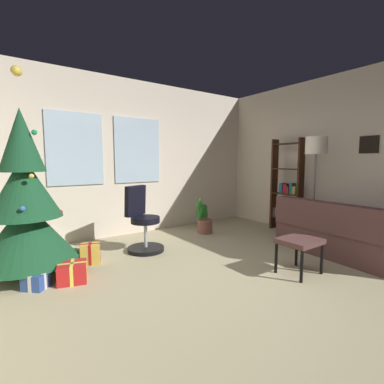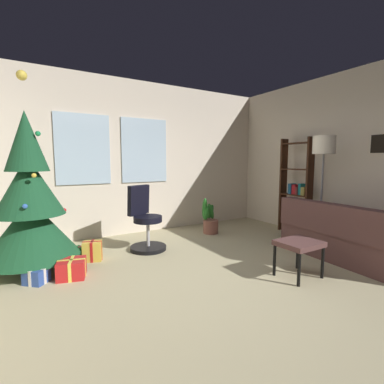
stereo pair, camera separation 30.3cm
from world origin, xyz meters
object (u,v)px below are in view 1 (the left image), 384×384
object	(u,v)px
gift_box_red	(72,272)
holiday_tree	(26,208)
gift_box_green	(71,258)
gift_box_blue	(36,281)
bookshelf	(287,191)
couch	(351,236)
gift_box_gold	(90,254)
footstool	(299,243)
potted_plant	(204,220)
floor_lamp	(316,154)
office_chair	(143,225)

from	to	relation	value
gift_box_red	holiday_tree	bearing A→B (deg)	125.91
gift_box_red	gift_box_green	world-z (taller)	gift_box_red
gift_box_red	gift_box_blue	distance (m)	0.37
gift_box_green	bookshelf	xyz separation A→B (m)	(3.91, -0.51, 0.69)
gift_box_red	couch	bearing A→B (deg)	-21.28
gift_box_red	gift_box_gold	xyz separation A→B (m)	(0.33, 0.46, 0.03)
couch	gift_box_gold	xyz separation A→B (m)	(-3.27, 1.87, -0.14)
footstool	gift_box_green	xyz separation A→B (m)	(-2.23, 1.92, -0.28)
couch	potted_plant	xyz separation A→B (m)	(-1.02, 2.26, -0.03)
gift_box_red	potted_plant	bearing A→B (deg)	18.27
holiday_tree	gift_box_blue	bearing A→B (deg)	-88.41
holiday_tree	gift_box_green	world-z (taller)	holiday_tree
gift_box_green	floor_lamp	bearing A→B (deg)	-20.49
footstool	gift_box_blue	world-z (taller)	footstool
office_chair	floor_lamp	world-z (taller)	floor_lamp
gift_box_red	bookshelf	bearing A→B (deg)	0.42
footstool	gift_box_gold	world-z (taller)	footstool
gift_box_blue	floor_lamp	world-z (taller)	floor_lamp
gift_box_blue	footstool	bearing A→B (deg)	-27.78
couch	gift_box_red	xyz separation A→B (m)	(-3.60, 1.40, -0.17)
couch	holiday_tree	xyz separation A→B (m)	(-3.98, 1.93, 0.55)
gift_box_red	gift_box_gold	world-z (taller)	gift_box_gold
gift_box_blue	gift_box_green	bearing A→B (deg)	47.07
floor_lamp	potted_plant	bearing A→B (deg)	122.17
gift_box_gold	bookshelf	xyz separation A→B (m)	(3.68, -0.43, 0.65)
holiday_tree	bookshelf	world-z (taller)	holiday_tree
gift_box_red	potted_plant	xyz separation A→B (m)	(2.59, 0.85, 0.13)
gift_box_red	potted_plant	distance (m)	2.73
couch	bookshelf	bearing A→B (deg)	74.13
gift_box_gold	floor_lamp	distance (m)	3.76
office_chair	bookshelf	xyz separation A→B (m)	(2.86, -0.52, 0.39)
holiday_tree	potted_plant	world-z (taller)	holiday_tree
bookshelf	office_chair	bearing A→B (deg)	169.60
footstool	potted_plant	world-z (taller)	potted_plant
office_chair	floor_lamp	distance (m)	3.00
footstool	holiday_tree	distance (m)	3.34
gift_box_gold	potted_plant	xyz separation A→B (m)	(2.25, 0.39, 0.11)
floor_lamp	potted_plant	size ratio (longest dim) A/B	2.53
holiday_tree	gift_box_gold	bearing A→B (deg)	-4.97
office_chair	bookshelf	bearing A→B (deg)	-10.40
gift_box_blue	holiday_tree	bearing A→B (deg)	91.59
footstool	office_chair	size ratio (longest dim) A/B	0.48
footstool	gift_box_gold	xyz separation A→B (m)	(-1.99, 1.84, -0.24)
footstool	office_chair	world-z (taller)	office_chair
bookshelf	couch	bearing A→B (deg)	-105.87
gift_box_gold	floor_lamp	world-z (taller)	floor_lamp
holiday_tree	gift_box_red	xyz separation A→B (m)	(0.38, -0.52, -0.71)
couch	holiday_tree	bearing A→B (deg)	154.17
holiday_tree	gift_box_green	distance (m)	0.87
couch	floor_lamp	xyz separation A→B (m)	(0.01, 0.62, 1.22)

